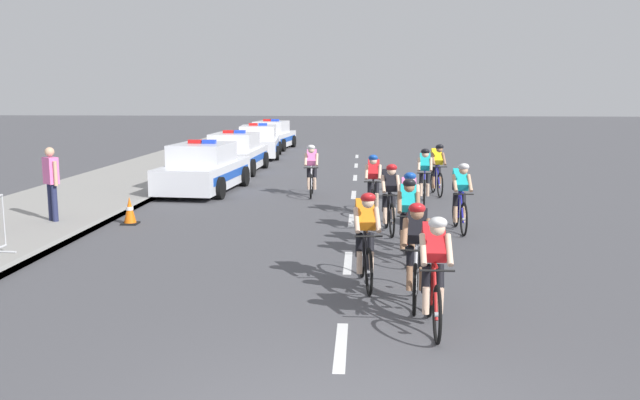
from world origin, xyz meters
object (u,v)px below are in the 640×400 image
object	(u,v)px
cyclist_seventh	(460,196)
police_car_third	(258,143)
cyclist_fourth	(408,218)
spectator_back	(51,179)
cyclist_ninth	(425,175)
traffic_cone_near	(130,211)
police_car_nearest	(204,170)
cyclist_lead	(434,270)
cyclist_fifth	(409,209)
cyclist_eleventh	(312,170)
cyclist_second	(416,251)
cyclist_eighth	(373,184)
cyclist_tenth	(437,169)
cyclist_third	(366,237)
cyclist_sixth	(390,197)
police_car_second	(235,154)
police_car_furthest	(272,136)

from	to	relation	value
cyclist_seventh	police_car_third	xyz separation A→B (m)	(-6.93, 16.36, -0.11)
cyclist_fourth	spectator_back	bearing A→B (deg)	161.06
cyclist_fourth	cyclist_ninth	world-z (taller)	same
traffic_cone_near	police_car_nearest	bearing A→B (deg)	84.23
cyclist_ninth	cyclist_lead	bearing A→B (deg)	-94.52
cyclist_fifth	cyclist_eleventh	bearing A→B (deg)	110.16
cyclist_second	police_car_third	distance (m)	22.26
cyclist_eighth	spectator_back	xyz separation A→B (m)	(-7.26, -1.82, 0.30)
cyclist_second	cyclist_tenth	xyz separation A→B (m)	(1.42, 10.42, 0.00)
cyclist_lead	cyclist_tenth	xyz separation A→B (m)	(1.28, 11.44, 0.00)
cyclist_eleventh	police_car_nearest	world-z (taller)	police_car_nearest
cyclist_eighth	traffic_cone_near	xyz separation A→B (m)	(-5.60, -1.50, -0.48)
cyclist_third	cyclist_fifth	world-z (taller)	same
cyclist_fourth	police_car_nearest	distance (m)	9.89
cyclist_ninth	police_car_nearest	xyz separation A→B (m)	(-6.50, 1.79, -0.11)
cyclist_fifth	cyclist_sixth	size ratio (longest dim) A/B	1.00
cyclist_fifth	police_car_third	world-z (taller)	police_car_third
police_car_nearest	police_car_second	world-z (taller)	same
cyclist_third	spectator_back	world-z (taller)	spectator_back
cyclist_eleventh	police_car_second	xyz separation A→B (m)	(-3.34, 5.81, -0.11)
cyclist_fourth	traffic_cone_near	world-z (taller)	cyclist_fourth
police_car_furthest	cyclist_fifth	bearing A→B (deg)	-75.86
police_car_second	cyclist_fourth	bearing A→B (deg)	-66.94
cyclist_third	cyclist_sixth	xyz separation A→B (m)	(0.53, 4.07, 0.00)
cyclist_sixth	cyclist_ninth	world-z (taller)	same
cyclist_fourth	cyclist_eighth	size ratio (longest dim) A/B	1.00
cyclist_eighth	cyclist_ninth	size ratio (longest dim) A/B	1.00
cyclist_seventh	police_car_second	distance (m)	12.65
cyclist_ninth	spectator_back	world-z (taller)	spectator_back
cyclist_fourth	traffic_cone_near	distance (m)	6.86
cyclist_lead	traffic_cone_near	xyz separation A→B (m)	(-6.24, 6.56, -0.48)
cyclist_third	cyclist_sixth	world-z (taller)	same
cyclist_fifth	cyclist_eleventh	size ratio (longest dim) A/B	1.00
cyclist_eighth	police_car_second	size ratio (longest dim) A/B	0.39
cyclist_lead	cyclist_third	world-z (taller)	same
cyclist_second	cyclist_seventh	size ratio (longest dim) A/B	1.00
cyclist_eighth	cyclist_tenth	xyz separation A→B (m)	(1.92, 3.38, 0.00)
cyclist_eighth	police_car_third	size ratio (longest dim) A/B	0.38
cyclist_second	cyclist_ninth	xyz separation A→B (m)	(0.92, 8.89, 0.00)
cyclist_eighth	police_car_furthest	size ratio (longest dim) A/B	0.38
police_car_nearest	police_car_third	world-z (taller)	same
cyclist_tenth	cyclist_eleventh	xyz separation A→B (m)	(-3.66, -0.46, 0.00)
cyclist_fourth	cyclist_eleventh	bearing A→B (deg)	107.16
police_car_nearest	police_car_furthest	bearing A→B (deg)	90.00
cyclist_sixth	cyclist_fourth	bearing A→B (deg)	-84.40
traffic_cone_near	cyclist_ninth	bearing A→B (deg)	25.47
police_car_furthest	traffic_cone_near	size ratio (longest dim) A/B	7.11
cyclist_lead	cyclist_ninth	world-z (taller)	same
police_car_third	cyclist_seventh	bearing A→B (deg)	-67.03
police_car_third	cyclist_ninth	bearing A→B (deg)	-62.83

